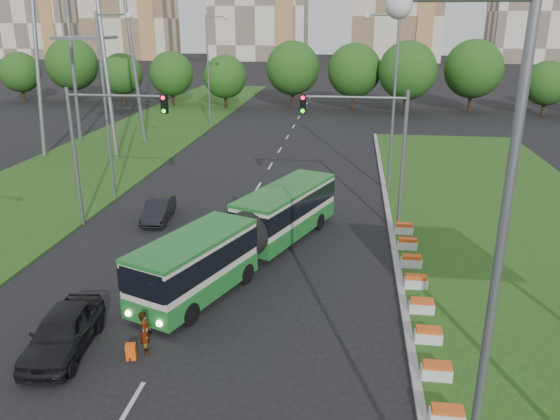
# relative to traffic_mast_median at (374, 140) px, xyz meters

# --- Properties ---
(ground) EXTENTS (360.00, 360.00, 0.00)m
(ground) POSITION_rel_traffic_mast_median_xyz_m (-4.78, -10.00, -5.35)
(ground) COLOR black
(ground) RESTS_ON ground
(grass_median) EXTENTS (14.00, 60.00, 0.15)m
(grass_median) POSITION_rel_traffic_mast_median_xyz_m (8.22, -2.00, -5.27)
(grass_median) COLOR #214A15
(grass_median) RESTS_ON ground
(median_kerb) EXTENTS (0.30, 60.00, 0.18)m
(median_kerb) POSITION_rel_traffic_mast_median_xyz_m (1.27, -2.00, -5.26)
(median_kerb) COLOR #949494
(median_kerb) RESTS_ON ground
(left_verge) EXTENTS (12.00, 110.00, 0.10)m
(left_verge) POSITION_rel_traffic_mast_median_xyz_m (-22.78, 15.00, -5.30)
(left_verge) COLOR #214A15
(left_verge) RESTS_ON ground
(lane_markings) EXTENTS (0.20, 100.00, 0.01)m
(lane_markings) POSITION_rel_traffic_mast_median_xyz_m (-7.78, 10.00, -5.35)
(lane_markings) COLOR #B3B3AC
(lane_markings) RESTS_ON ground
(flower_planters) EXTENTS (1.10, 18.10, 0.60)m
(flower_planters) POSITION_rel_traffic_mast_median_xyz_m (1.92, -9.20, -4.90)
(flower_planters) COLOR silver
(flower_planters) RESTS_ON grass_median
(traffic_mast_median) EXTENTS (5.76, 0.32, 8.00)m
(traffic_mast_median) POSITION_rel_traffic_mast_median_xyz_m (0.00, 0.00, 0.00)
(traffic_mast_median) COLOR gray
(traffic_mast_median) RESTS_ON ground
(traffic_mast_left) EXTENTS (5.76, 0.32, 8.00)m
(traffic_mast_left) POSITION_rel_traffic_mast_median_xyz_m (-15.16, -1.00, 0.00)
(traffic_mast_left) COLOR gray
(traffic_mast_left) RESTS_ON ground
(street_lamps) EXTENTS (36.00, 60.00, 12.00)m
(street_lamps) POSITION_rel_traffic_mast_median_xyz_m (-7.78, 0.00, 0.65)
(street_lamps) COLOR gray
(street_lamps) RESTS_ON ground
(tree_line) EXTENTS (120.00, 8.00, 9.00)m
(tree_line) POSITION_rel_traffic_mast_median_xyz_m (5.22, 45.00, -0.85)
(tree_line) COLOR #174612
(tree_line) RESTS_ON ground
(articulated_bus) EXTENTS (2.38, 15.25, 2.51)m
(articulated_bus) POSITION_rel_traffic_mast_median_xyz_m (-6.24, -4.87, -3.81)
(articulated_bus) COLOR beige
(articulated_bus) RESTS_ON ground
(car_left_near) EXTENTS (2.38, 4.86, 1.59)m
(car_left_near) POSITION_rel_traffic_mast_median_xyz_m (-11.30, -13.48, -4.55)
(car_left_near) COLOR black
(car_left_near) RESTS_ON ground
(car_left_far) EXTENTS (1.82, 4.09, 1.31)m
(car_left_far) POSITION_rel_traffic_mast_median_xyz_m (-12.57, 0.30, -4.70)
(car_left_far) COLOR black
(car_left_far) RESTS_ON ground
(pedestrian) EXTENTS (0.58, 0.70, 1.65)m
(pedestrian) POSITION_rel_traffic_mast_median_xyz_m (-8.30, -13.19, -4.52)
(pedestrian) COLOR gray
(pedestrian) RESTS_ON ground
(shopping_trolley) EXTENTS (0.35, 0.37, 0.59)m
(shopping_trolley) POSITION_rel_traffic_mast_median_xyz_m (-8.70, -13.66, -5.06)
(shopping_trolley) COLOR #EC550C
(shopping_trolley) RESTS_ON ground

